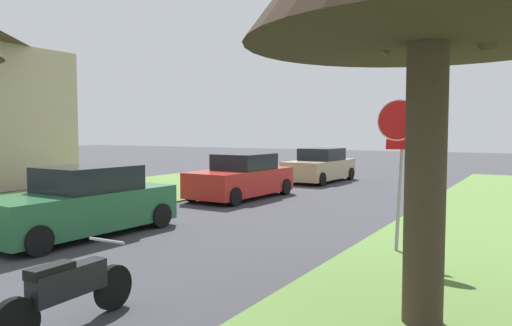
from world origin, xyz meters
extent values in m
cylinder|color=#9EA0A5|center=(4.45, 10.91, 1.16)|extent=(0.07, 0.42, 2.23)
cylinder|color=white|center=(4.45, 10.68, 2.59)|extent=(0.81, 0.17, 0.80)
cylinder|color=red|center=(4.45, 10.68, 2.59)|extent=(0.77, 0.18, 0.76)
cube|color=red|center=(4.45, 10.76, 2.12)|extent=(0.48, 0.08, 0.20)
cylinder|color=#46382B|center=(5.66, 7.30, 1.73)|extent=(0.48, 0.48, 3.36)
cylinder|color=#46382B|center=(5.93, 7.78, 3.89)|extent=(1.19, 0.80, 1.11)
cube|color=#28663D|center=(-2.14, 8.65, 0.59)|extent=(1.97, 4.46, 0.85)
cube|color=black|center=(-2.14, 8.87, 1.29)|extent=(1.67, 2.08, 0.56)
cylinder|color=black|center=(-1.33, 6.98, 0.30)|extent=(0.22, 0.61, 0.60)
cylinder|color=black|center=(-1.22, 10.27, 0.30)|extent=(0.22, 0.61, 0.60)
cylinder|color=black|center=(-2.96, 10.33, 0.30)|extent=(0.22, 0.61, 0.60)
cube|color=red|center=(-2.34, 15.76, 0.59)|extent=(1.97, 4.46, 0.85)
cube|color=black|center=(-2.33, 15.98, 1.29)|extent=(1.67, 2.08, 0.56)
cylinder|color=black|center=(-1.53, 14.08, 0.30)|extent=(0.22, 0.61, 0.60)
cylinder|color=black|center=(-3.27, 14.14, 0.30)|extent=(0.22, 0.61, 0.60)
cylinder|color=black|center=(-1.41, 17.38, 0.30)|extent=(0.22, 0.61, 0.60)
cylinder|color=black|center=(-3.15, 17.44, 0.30)|extent=(0.22, 0.61, 0.60)
cube|color=tan|center=(-2.18, 22.39, 0.59)|extent=(1.97, 4.46, 0.85)
cube|color=black|center=(-2.17, 22.61, 1.29)|extent=(1.67, 2.08, 0.56)
cylinder|color=black|center=(-1.37, 20.71, 0.30)|extent=(0.22, 0.61, 0.60)
cylinder|color=black|center=(-3.11, 20.77, 0.30)|extent=(0.22, 0.61, 0.60)
cylinder|color=black|center=(-1.25, 24.01, 0.30)|extent=(0.22, 0.61, 0.60)
cylinder|color=black|center=(-2.99, 24.07, 0.30)|extent=(0.22, 0.61, 0.60)
cylinder|color=black|center=(2.00, 5.76, 0.30)|extent=(0.12, 0.60, 0.60)
cylinder|color=black|center=(2.06, 4.31, 0.30)|extent=(0.12, 0.60, 0.60)
cube|color=black|center=(2.03, 5.03, 0.58)|extent=(0.28, 1.02, 0.36)
cube|color=black|center=(2.04, 4.78, 0.78)|extent=(0.24, 0.57, 0.12)
cylinder|color=#9EA0A5|center=(2.01, 5.66, 0.95)|extent=(0.60, 0.06, 0.04)
camera|label=1|loc=(6.88, 1.28, 2.38)|focal=34.08mm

